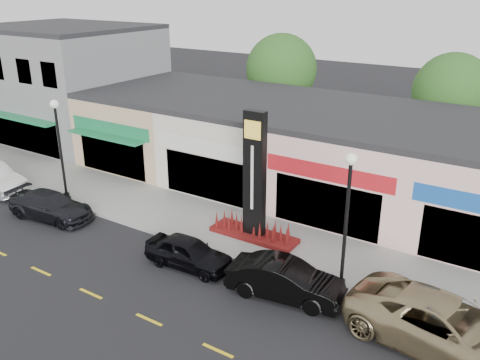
{
  "coord_description": "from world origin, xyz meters",
  "views": [
    {
      "loc": [
        13.86,
        -13.88,
        11.24
      ],
      "look_at": [
        2.35,
        4.0,
        2.92
      ],
      "focal_mm": 38.0,
      "sensor_mm": 36.0,
      "label": 1
    }
  ],
  "objects_px": {
    "lamp_west_near": "(59,140)",
    "car_gold_suv": "(445,326)",
    "lamp_east_near": "(347,209)",
    "car_black_sedan": "(189,252)",
    "car_dark_sedan": "(51,206)",
    "car_black_conv": "(285,280)",
    "pylon_sign": "(254,195)"
  },
  "relations": [
    {
      "from": "car_black_conv",
      "to": "car_gold_suv",
      "type": "xyz_separation_m",
      "value": [
        5.71,
        0.19,
        0.14
      ]
    },
    {
      "from": "car_dark_sedan",
      "to": "car_black_sedan",
      "type": "xyz_separation_m",
      "value": [
        8.8,
        0.05,
        -0.01
      ]
    },
    {
      "from": "pylon_sign",
      "to": "car_black_conv",
      "type": "height_order",
      "value": "pylon_sign"
    },
    {
      "from": "car_black_conv",
      "to": "car_gold_suv",
      "type": "bearing_deg",
      "value": -96.26
    },
    {
      "from": "pylon_sign",
      "to": "car_gold_suv",
      "type": "distance_m",
      "value": 9.72
    },
    {
      "from": "car_gold_suv",
      "to": "car_black_conv",
      "type": "bearing_deg",
      "value": 100.13
    },
    {
      "from": "car_gold_suv",
      "to": "lamp_west_near",
      "type": "bearing_deg",
      "value": 94.19
    },
    {
      "from": "car_black_sedan",
      "to": "pylon_sign",
      "type": "bearing_deg",
      "value": -19.89
    },
    {
      "from": "lamp_west_near",
      "to": "car_gold_suv",
      "type": "distance_m",
      "value": 20.32
    },
    {
      "from": "lamp_west_near",
      "to": "pylon_sign",
      "type": "relative_size",
      "value": 0.91
    },
    {
      "from": "lamp_east_near",
      "to": "pylon_sign",
      "type": "relative_size",
      "value": 0.91
    },
    {
      "from": "lamp_west_near",
      "to": "car_gold_suv",
      "type": "xyz_separation_m",
      "value": [
        20.1,
        -1.42,
        -2.59
      ]
    },
    {
      "from": "car_black_conv",
      "to": "car_gold_suv",
      "type": "relative_size",
      "value": 0.7
    },
    {
      "from": "car_dark_sedan",
      "to": "car_black_conv",
      "type": "bearing_deg",
      "value": -95.99
    },
    {
      "from": "lamp_west_near",
      "to": "car_dark_sedan",
      "type": "bearing_deg",
      "value": -59.05
    },
    {
      "from": "lamp_east_near",
      "to": "car_gold_suv",
      "type": "xyz_separation_m",
      "value": [
        4.1,
        -1.42,
        -2.59
      ]
    },
    {
      "from": "lamp_east_near",
      "to": "pylon_sign",
      "type": "distance_m",
      "value": 5.42
    },
    {
      "from": "lamp_east_near",
      "to": "pylon_sign",
      "type": "height_order",
      "value": "pylon_sign"
    },
    {
      "from": "car_dark_sedan",
      "to": "car_black_conv",
      "type": "height_order",
      "value": "car_black_conv"
    },
    {
      "from": "lamp_west_near",
      "to": "car_black_conv",
      "type": "height_order",
      "value": "lamp_west_near"
    },
    {
      "from": "lamp_east_near",
      "to": "car_dark_sedan",
      "type": "height_order",
      "value": "lamp_east_near"
    },
    {
      "from": "car_dark_sedan",
      "to": "car_black_sedan",
      "type": "height_order",
      "value": "car_dark_sedan"
    },
    {
      "from": "lamp_west_near",
      "to": "car_dark_sedan",
      "type": "distance_m",
      "value": 3.56
    },
    {
      "from": "pylon_sign",
      "to": "car_gold_suv",
      "type": "xyz_separation_m",
      "value": [
        9.1,
        -3.12,
        -1.39
      ]
    },
    {
      "from": "lamp_west_near",
      "to": "pylon_sign",
      "type": "distance_m",
      "value": 11.19
    },
    {
      "from": "lamp_west_near",
      "to": "car_dark_sedan",
      "type": "height_order",
      "value": "lamp_west_near"
    },
    {
      "from": "lamp_east_near",
      "to": "lamp_west_near",
      "type": "bearing_deg",
      "value": 180.0
    },
    {
      "from": "pylon_sign",
      "to": "car_black_conv",
      "type": "xyz_separation_m",
      "value": [
        3.4,
        -3.31,
        -1.54
      ]
    },
    {
      "from": "lamp_east_near",
      "to": "car_black_sedan",
      "type": "xyz_separation_m",
      "value": [
        -6.07,
        -1.83,
        -2.82
      ]
    },
    {
      "from": "lamp_west_near",
      "to": "car_gold_suv",
      "type": "height_order",
      "value": "lamp_west_near"
    },
    {
      "from": "car_black_sedan",
      "to": "car_gold_suv",
      "type": "distance_m",
      "value": 10.19
    },
    {
      "from": "car_black_sedan",
      "to": "car_dark_sedan",
      "type": "bearing_deg",
      "value": 87.36
    }
  ]
}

